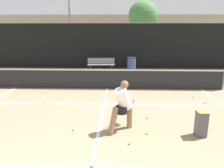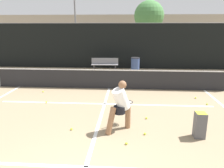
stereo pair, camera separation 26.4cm
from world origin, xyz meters
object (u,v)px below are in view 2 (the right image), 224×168
object	(u,v)px
courtside_bench	(105,64)
trash_bin	(135,64)
player_practicing	(121,104)
parked_car	(128,53)
ball_hopper	(200,124)

from	to	relation	value
courtside_bench	trash_bin	world-z (taller)	trash_bin
player_practicing	trash_bin	bearing A→B (deg)	44.99
courtside_bench	parked_car	bearing A→B (deg)	70.78
player_practicing	courtside_bench	world-z (taller)	player_practicing
courtside_bench	trash_bin	xyz separation A→B (m)	(2.04, 0.01, -0.01)
player_practicing	parked_car	bearing A→B (deg)	48.72
courtside_bench	parked_car	size ratio (longest dim) A/B	0.44
ball_hopper	courtside_bench	distance (m)	9.58
ball_hopper	trash_bin	bearing A→B (deg)	99.13
courtside_bench	parked_car	xyz separation A→B (m)	(1.56, 5.37, 0.13)
trash_bin	courtside_bench	bearing A→B (deg)	-179.83
player_practicing	trash_bin	distance (m)	8.70
player_practicing	parked_car	size ratio (longest dim) A/B	0.36
parked_car	courtside_bench	bearing A→B (deg)	-106.23
ball_hopper	trash_bin	size ratio (longest dim) A/B	0.76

